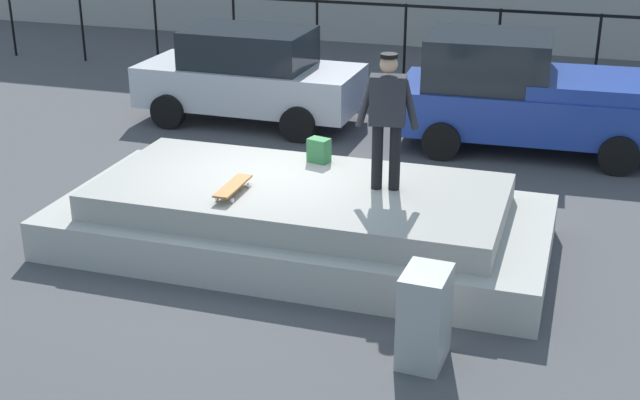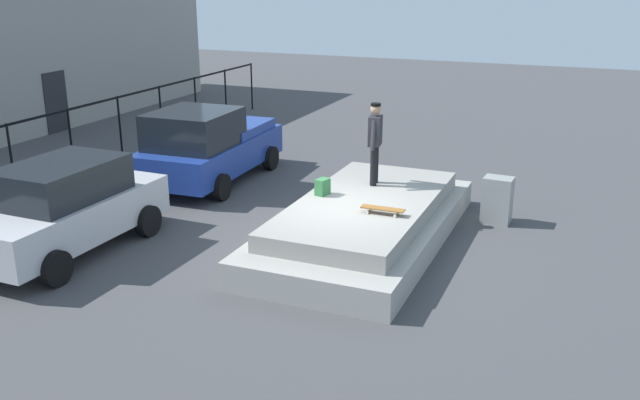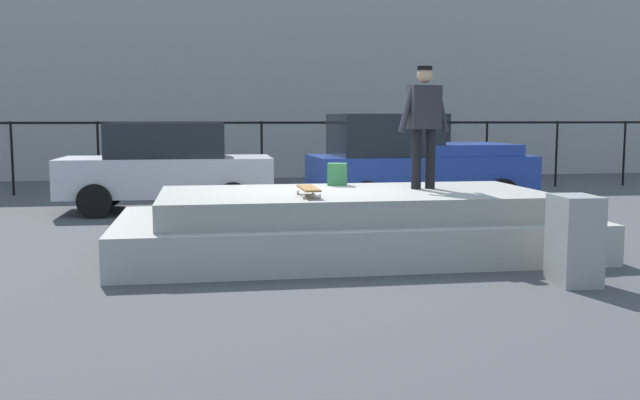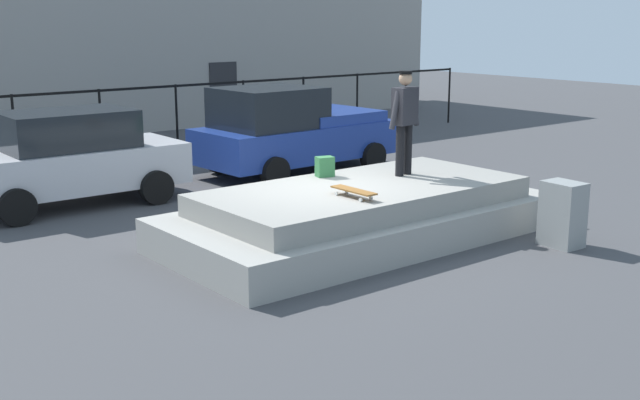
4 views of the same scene
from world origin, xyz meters
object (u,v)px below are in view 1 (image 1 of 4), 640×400
(skateboard, at_px, (233,186))
(backpack, at_px, (319,150))
(car_blue_pickup_mid, at_px, (525,94))
(utility_box, at_px, (425,317))
(car_silver_sedan_near, at_px, (250,75))
(skateboarder, at_px, (387,112))

(skateboard, relative_size, backpack, 2.48)
(car_blue_pickup_mid, distance_m, utility_box, 7.29)
(skateboard, relative_size, car_blue_pickup_mid, 0.18)
(skateboard, distance_m, utility_box, 3.26)
(skateboard, bearing_deg, backpack, 66.12)
(car_silver_sedan_near, relative_size, utility_box, 4.16)
(skateboard, distance_m, car_blue_pickup_mid, 6.36)
(skateboard, height_order, utility_box, utility_box)
(skateboarder, relative_size, car_blue_pickup_mid, 0.37)
(skateboarder, bearing_deg, utility_box, -67.63)
(skateboarder, height_order, skateboard, skateboarder)
(car_blue_pickup_mid, xyz_separation_m, utility_box, (-0.28, -7.27, -0.46))
(backpack, bearing_deg, skateboard, 81.25)
(skateboard, xyz_separation_m, backpack, (0.65, 1.47, 0.06))
(skateboarder, distance_m, skateboard, 2.11)
(car_blue_pickup_mid, bearing_deg, skateboard, -118.53)
(skateboarder, height_order, car_silver_sedan_near, skateboarder)
(backpack, xyz_separation_m, car_silver_sedan_near, (-2.69, 4.16, -0.13))
(car_silver_sedan_near, bearing_deg, car_blue_pickup_mid, -0.51)
(backpack, height_order, car_blue_pickup_mid, car_blue_pickup_mid)
(skateboard, height_order, backpack, backpack)
(backpack, relative_size, car_blue_pickup_mid, 0.07)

